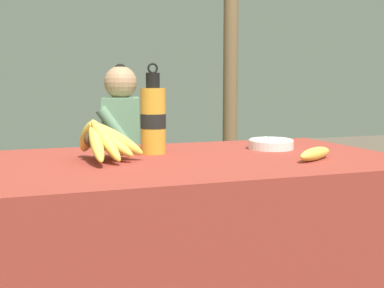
{
  "coord_description": "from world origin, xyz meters",
  "views": [
    {
      "loc": [
        -0.53,
        -1.5,
        0.96
      ],
      "look_at": [
        0.01,
        0.05,
        0.76
      ],
      "focal_mm": 45.0,
      "sensor_mm": 36.0,
      "label": 1
    }
  ],
  "objects_px": {
    "serving_bowl": "(271,144)",
    "loose_banana_front": "(315,154)",
    "banana_bunch_ripe": "(104,139)",
    "water_bottle": "(153,119)",
    "banana_bunch_green": "(35,175)",
    "seated_vendor": "(114,146)",
    "wooden_bench": "(98,195)",
    "support_post_far": "(231,59)"
  },
  "relations": [
    {
      "from": "wooden_bench",
      "to": "support_post_far",
      "type": "relative_size",
      "value": 0.6
    },
    {
      "from": "water_bottle",
      "to": "support_post_far",
      "type": "distance_m",
      "value": 1.74
    },
    {
      "from": "banana_bunch_ripe",
      "to": "banana_bunch_green",
      "type": "height_order",
      "value": "banana_bunch_ripe"
    },
    {
      "from": "water_bottle",
      "to": "wooden_bench",
      "type": "height_order",
      "value": "water_bottle"
    },
    {
      "from": "banana_bunch_ripe",
      "to": "wooden_bench",
      "type": "relative_size",
      "value": 0.22
    },
    {
      "from": "serving_bowl",
      "to": "water_bottle",
      "type": "height_order",
      "value": "water_bottle"
    },
    {
      "from": "water_bottle",
      "to": "banana_bunch_green",
      "type": "bearing_deg",
      "value": 109.17
    },
    {
      "from": "loose_banana_front",
      "to": "banana_bunch_green",
      "type": "xyz_separation_m",
      "value": [
        -0.84,
        1.42,
        -0.27
      ]
    },
    {
      "from": "banana_bunch_ripe",
      "to": "loose_banana_front",
      "type": "distance_m",
      "value": 0.68
    },
    {
      "from": "serving_bowl",
      "to": "support_post_far",
      "type": "height_order",
      "value": "support_post_far"
    },
    {
      "from": "serving_bowl",
      "to": "support_post_far",
      "type": "distance_m",
      "value": 1.6
    },
    {
      "from": "seated_vendor",
      "to": "banana_bunch_ripe",
      "type": "bearing_deg",
      "value": 90.57
    },
    {
      "from": "banana_bunch_ripe",
      "to": "water_bottle",
      "type": "bearing_deg",
      "value": 28.74
    },
    {
      "from": "serving_bowl",
      "to": "seated_vendor",
      "type": "xyz_separation_m",
      "value": [
        -0.4,
        1.1,
        -0.12
      ]
    },
    {
      "from": "seated_vendor",
      "to": "water_bottle",
      "type": "bearing_deg",
      "value": 99.44
    },
    {
      "from": "seated_vendor",
      "to": "support_post_far",
      "type": "height_order",
      "value": "support_post_far"
    },
    {
      "from": "banana_bunch_green",
      "to": "support_post_far",
      "type": "height_order",
      "value": "support_post_far"
    },
    {
      "from": "banana_bunch_ripe",
      "to": "serving_bowl",
      "type": "xyz_separation_m",
      "value": [
        0.64,
        0.08,
        -0.05
      ]
    },
    {
      "from": "loose_banana_front",
      "to": "seated_vendor",
      "type": "xyz_separation_m",
      "value": [
        -0.41,
        1.39,
        -0.12
      ]
    },
    {
      "from": "wooden_bench",
      "to": "support_post_far",
      "type": "height_order",
      "value": "support_post_far"
    },
    {
      "from": "loose_banana_front",
      "to": "banana_bunch_green",
      "type": "bearing_deg",
      "value": 120.55
    },
    {
      "from": "seated_vendor",
      "to": "support_post_far",
      "type": "relative_size",
      "value": 0.47
    },
    {
      "from": "water_bottle",
      "to": "seated_vendor",
      "type": "bearing_deg",
      "value": 87.37
    },
    {
      "from": "wooden_bench",
      "to": "support_post_far",
      "type": "xyz_separation_m",
      "value": [
        0.98,
        0.34,
        0.81
      ]
    },
    {
      "from": "banana_bunch_ripe",
      "to": "banana_bunch_green",
      "type": "xyz_separation_m",
      "value": [
        -0.19,
        1.2,
        -0.32
      ]
    },
    {
      "from": "seated_vendor",
      "to": "support_post_far",
      "type": "xyz_separation_m",
      "value": [
        0.88,
        0.37,
        0.53
      ]
    },
    {
      "from": "banana_bunch_ripe",
      "to": "serving_bowl",
      "type": "bearing_deg",
      "value": 6.74
    },
    {
      "from": "wooden_bench",
      "to": "serving_bowl",
      "type": "bearing_deg",
      "value": -66.31
    },
    {
      "from": "water_bottle",
      "to": "seated_vendor",
      "type": "distance_m",
      "value": 1.1
    },
    {
      "from": "wooden_bench",
      "to": "banana_bunch_ripe",
      "type": "bearing_deg",
      "value": -97.06
    },
    {
      "from": "loose_banana_front",
      "to": "support_post_far",
      "type": "bearing_deg",
      "value": 74.78
    },
    {
      "from": "banana_bunch_ripe",
      "to": "loose_banana_front",
      "type": "relative_size",
      "value": 1.59
    },
    {
      "from": "serving_bowl",
      "to": "loose_banana_front",
      "type": "relative_size",
      "value": 0.9
    },
    {
      "from": "banana_bunch_ripe",
      "to": "support_post_far",
      "type": "xyz_separation_m",
      "value": [
        1.12,
        1.55,
        0.35
      ]
    },
    {
      "from": "water_bottle",
      "to": "support_post_far",
      "type": "height_order",
      "value": "support_post_far"
    },
    {
      "from": "support_post_far",
      "to": "loose_banana_front",
      "type": "bearing_deg",
      "value": -105.22
    },
    {
      "from": "wooden_bench",
      "to": "water_bottle",
      "type": "bearing_deg",
      "value": -87.82
    },
    {
      "from": "loose_banana_front",
      "to": "wooden_bench",
      "type": "distance_m",
      "value": 1.55
    },
    {
      "from": "water_bottle",
      "to": "banana_bunch_green",
      "type": "height_order",
      "value": "water_bottle"
    },
    {
      "from": "water_bottle",
      "to": "wooden_bench",
      "type": "relative_size",
      "value": 0.23
    },
    {
      "from": "serving_bowl",
      "to": "loose_banana_front",
      "type": "bearing_deg",
      "value": -89.57
    },
    {
      "from": "water_bottle",
      "to": "support_post_far",
      "type": "bearing_deg",
      "value": 57.07
    }
  ]
}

